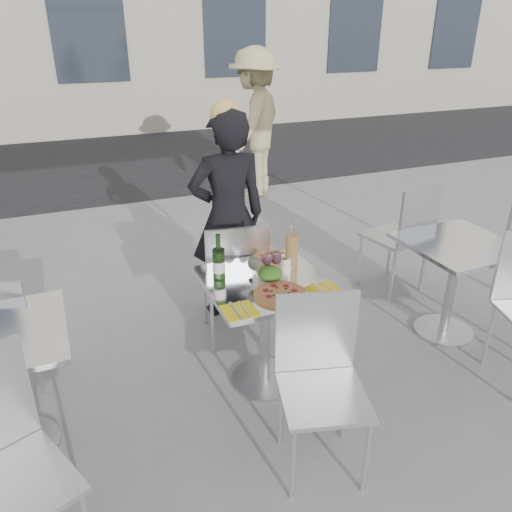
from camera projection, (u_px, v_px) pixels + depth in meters
name	position (u px, v px, depth m)	size (l,w,h in m)	color
ground	(265.00, 380.00, 3.32)	(80.00, 80.00, 0.00)	slate
street_asphalt	(117.00, 159.00, 8.75)	(24.00, 5.00, 0.00)	black
main_table	(265.00, 311.00, 3.09)	(0.72, 0.72, 0.75)	#B7BABF
side_table_right	(455.00, 269.00, 3.61)	(0.72, 0.72, 0.75)	#B7BABF
chair_far	(235.00, 273.00, 3.50)	(0.49, 0.51, 0.95)	silver
chair_near	(320.00, 370.00, 2.54)	(0.53, 0.54, 0.94)	silver
side_chair_lfar	(7.00, 324.00, 3.04)	(0.49, 0.49, 0.83)	silver
side_chair_rfar	(405.00, 230.00, 4.17)	(0.53, 0.54, 0.99)	silver
woman_diner	(228.00, 217.00, 3.80)	(0.60, 0.39, 1.63)	black
pedestrian_b	(255.00, 124.00, 6.58)	(1.24, 0.71, 1.91)	tan
pizza_near	(280.00, 294.00, 2.83)	(0.30, 0.30, 0.02)	tan
pizza_far	(272.00, 260.00, 3.22)	(0.31, 0.31, 0.03)	white
salad_plate	(270.00, 275.00, 2.99)	(0.22, 0.22, 0.09)	white
wine_bottle	(219.00, 263.00, 2.97)	(0.07, 0.08, 0.29)	#254E1D
carafe	(292.00, 249.00, 3.13)	(0.08, 0.08, 0.29)	tan
sugar_shaker	(286.00, 263.00, 3.10)	(0.06, 0.06, 0.11)	white
wineglass_white_a	(255.00, 264.00, 2.96)	(0.07, 0.07, 0.16)	white
wineglass_white_b	(253.00, 264.00, 2.96)	(0.07, 0.07, 0.16)	white
wineglass_red_a	(267.00, 260.00, 3.01)	(0.07, 0.07, 0.16)	white
wineglass_red_b	(276.00, 259.00, 3.03)	(0.07, 0.07, 0.16)	white
napkin_left	(239.00, 311.00, 2.68)	(0.18, 0.20, 0.01)	yellow
napkin_right	(325.00, 290.00, 2.89)	(0.21, 0.21, 0.01)	yellow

